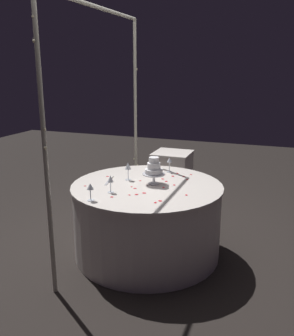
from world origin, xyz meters
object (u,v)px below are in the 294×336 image
Objects in this scene: wine_glass_2 at (128,167)px; wine_glass_4 at (152,159)px; wine_glass_0 at (90,188)px; wine_glass_3 at (169,161)px; tiered_cake at (154,169)px; decorative_arch at (100,102)px; wine_glass_1 at (110,180)px; cake_knife at (110,180)px; main_table at (147,219)px; side_table at (172,181)px.

wine_glass_2 is 0.48m from wine_glass_4.
wine_glass_3 is (1.09, -0.36, 0.01)m from wine_glass_0.
tiered_cake is at bearing -98.02° from wine_glass_2.
decorative_arch reaches higher than wine_glass_1.
cake_knife is (0.00, -0.08, -0.77)m from decorative_arch.
wine_glass_4 reaches higher than wine_glass_0.
wine_glass_4 is at bearing 14.94° from main_table.
wine_glass_1 reaches higher than wine_glass_4.
tiered_cake is at bearing -172.20° from side_table.
wine_glass_4 is at bearing 78.15° from wine_glass_3.
main_table is 0.81m from wine_glass_0.
tiered_cake is at bearing -29.33° from wine_glass_0.
wine_glass_3 is at bearing -101.85° from wine_glass_4.
main_table is 0.74m from wine_glass_4.
side_table is at bearing -17.48° from decorative_arch.
side_table is at bearing 4.96° from main_table.
main_table is at bearing -90.31° from cake_knife.
wine_glass_1 is (-0.37, 0.28, -0.03)m from tiered_cake.
wine_glass_1 is 0.40m from cake_knife.
main_table is 5.46× the size of tiered_cake.
wine_glass_2 is (0.66, -0.06, 0.02)m from wine_glass_0.
wine_glass_3 is (0.51, -0.56, -0.65)m from decorative_arch.
wine_glass_2 reaches higher than main_table.
wine_glass_1 is at bearing 174.83° from wine_glass_4.
wine_glass_1 reaches higher than cake_knife.
wine_glass_1 reaches higher than wine_glass_0.
wine_glass_1 is at bearing -179.15° from wine_glass_2.
main_table is at bearing -175.04° from side_table.
side_table is 0.80m from wine_glass_4.
decorative_arch is 15.17× the size of wine_glass_4.
decorative_arch is 14.30× the size of wine_glass_3.
side_table is 1.23m from wine_glass_2.
cake_knife is (-1.21, 0.30, 0.34)m from side_table.
side_table is 2.67× the size of cake_knife.
main_table is at bearing 172.14° from wine_glass_3.
wine_glass_3 is (0.43, -0.30, -0.01)m from wine_glass_2.
wine_glass_0 is 0.67m from wine_glass_2.
wine_glass_2 is (0.08, -0.25, -0.64)m from decorative_arch.
wine_glass_2 is at bearing 81.98° from tiered_cake.
wine_glass_4 is at bearing -5.17° from wine_glass_1.
tiered_cake is at bearing -158.40° from wine_glass_4.
wine_glass_2 is at bearing -65.35° from cake_knife.
wine_glass_1 is at bearing -15.11° from wine_glass_0.
wine_glass_1 is 0.55× the size of cake_knife.
tiered_cake is (-1.17, -0.16, 0.49)m from side_table.
wine_glass_4 is (1.13, -0.15, 0.00)m from wine_glass_0.
cake_knife is at bearing 27.74° from wine_glass_1.
main_table is at bearing -26.80° from wine_glass_0.
tiered_cake is 0.55m from wine_glass_4.
wine_glass_1 reaches higher than main_table.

